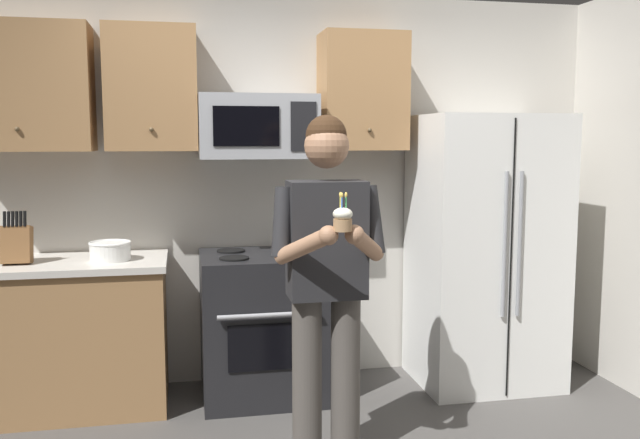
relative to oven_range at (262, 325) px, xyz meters
The scene contains 10 objects.
wall_back 0.94m from the oven_range, 69.02° to the left, with size 4.40×0.10×2.60m, color beige.
oven_range is the anchor object (origin of this frame).
microwave 1.26m from the oven_range, 89.98° to the left, with size 0.74×0.41×0.40m.
refrigerator 1.56m from the oven_range, ahead, with size 0.90×0.75×1.80m.
cabinet_row_upper 1.60m from the oven_range, 163.43° to the left, with size 2.78×0.36×0.76m.
counter_left 1.30m from the oven_range, behind, with size 1.44×0.66×0.92m.
knife_block 1.54m from the oven_range, behind, with size 0.16×0.15×0.32m.
bowl_large_white 1.05m from the oven_range, behind, with size 0.25×0.25×0.11m.
person 1.13m from the oven_range, 77.44° to the right, with size 0.60×0.48×1.76m.
cupcake 1.56m from the oven_range, 80.56° to the right, with size 0.09×0.09×0.17m.
Camera 1 is at (-0.63, -2.83, 1.65)m, focal length 37.96 mm.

